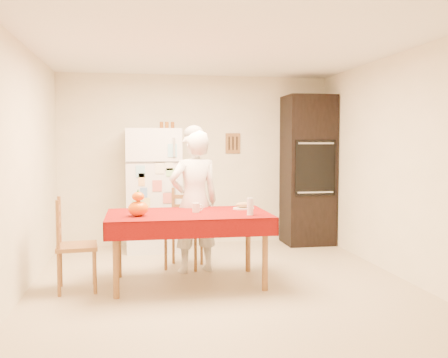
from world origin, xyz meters
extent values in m
plane|color=#CBB593|center=(0.00, 0.00, 0.00)|extent=(4.50, 4.50, 0.00)
cube|color=white|center=(0.00, 2.25, 1.25)|extent=(4.00, 0.02, 2.50)
cube|color=white|center=(0.00, -2.25, 1.25)|extent=(4.00, 0.02, 2.50)
cube|color=white|center=(-2.00, 0.00, 1.25)|extent=(0.02, 4.50, 2.50)
cube|color=white|center=(2.00, 0.00, 1.25)|extent=(0.02, 4.50, 2.50)
cube|color=white|center=(0.00, 0.00, 2.50)|extent=(4.00, 4.50, 0.02)
cube|color=brown|center=(0.55, 2.23, 1.50)|extent=(0.22, 0.02, 0.30)
cube|color=white|center=(-0.65, 1.88, 0.85)|extent=(0.75, 0.70, 1.70)
cube|color=silver|center=(-0.39, 1.51, 1.45)|extent=(0.03, 0.03, 0.25)
cube|color=silver|center=(-0.39, 1.51, 0.70)|extent=(0.03, 0.03, 0.60)
cube|color=black|center=(1.63, 1.93, 1.10)|extent=(0.70, 0.60, 2.20)
cube|color=black|center=(1.63, 1.62, 1.15)|extent=(0.59, 0.02, 0.80)
cylinder|color=brown|center=(-1.09, -0.31, 0.35)|extent=(0.06, 0.06, 0.71)
cylinder|color=brown|center=(-1.09, 0.47, 0.35)|extent=(0.06, 0.06, 0.71)
cylinder|color=brown|center=(0.39, -0.31, 0.35)|extent=(0.06, 0.06, 0.71)
cylinder|color=brown|center=(0.39, 0.47, 0.35)|extent=(0.06, 0.06, 0.71)
cube|color=brown|center=(-0.35, 0.08, 0.73)|extent=(1.60, 0.90, 0.04)
cube|color=#560405|center=(-0.35, 0.08, 0.76)|extent=(1.70, 1.00, 0.01)
cylinder|color=brown|center=(-0.56, 0.69, 0.21)|extent=(0.04, 0.04, 0.43)
cylinder|color=brown|center=(-0.44, 1.01, 0.21)|extent=(0.04, 0.04, 0.43)
cylinder|color=brown|center=(-0.22, 0.57, 0.21)|extent=(0.04, 0.04, 0.43)
cylinder|color=brown|center=(-0.10, 0.89, 0.21)|extent=(0.04, 0.04, 0.43)
cube|color=brown|center=(-0.33, 0.79, 0.45)|extent=(0.53, 0.52, 0.04)
cube|color=brown|center=(-0.27, 0.95, 0.70)|extent=(0.35, 0.15, 0.50)
cylinder|color=brown|center=(-1.31, -0.12, 0.21)|extent=(0.04, 0.04, 0.43)
cylinder|color=brown|center=(-1.64, -0.15, 0.21)|extent=(0.04, 0.04, 0.43)
cylinder|color=brown|center=(-1.34, 0.24, 0.21)|extent=(0.04, 0.04, 0.43)
cylinder|color=brown|center=(-1.68, 0.21, 0.21)|extent=(0.04, 0.04, 0.43)
cube|color=brown|center=(-1.49, 0.04, 0.45)|extent=(0.44, 0.46, 0.04)
cube|color=brown|center=(-1.66, 0.03, 0.70)|extent=(0.07, 0.36, 0.50)
imported|color=white|center=(-0.23, 0.57, 0.82)|extent=(0.68, 0.52, 1.65)
cylinder|color=white|center=(-0.26, 0.11, 0.81)|extent=(0.08, 0.08, 0.10)
ellipsoid|color=#C94D04|center=(-0.87, -0.06, 0.84)|extent=(0.20, 0.20, 0.15)
ellipsoid|color=#CF5A04|center=(-0.87, -0.06, 0.96)|extent=(0.12, 0.12, 0.09)
cylinder|color=white|center=(0.26, -0.19, 0.85)|extent=(0.07, 0.07, 0.18)
cylinder|color=white|center=(0.29, 0.26, 0.77)|extent=(0.24, 0.24, 0.02)
ellipsoid|color=#A37B50|center=(0.29, 0.26, 0.81)|extent=(0.18, 0.10, 0.06)
cylinder|color=brown|center=(-0.53, 1.93, 1.75)|extent=(0.05, 0.05, 0.10)
cylinder|color=#99571B|center=(-0.45, 1.93, 1.75)|extent=(0.05, 0.05, 0.10)
cylinder|color=brown|center=(-0.37, 1.93, 1.75)|extent=(0.05, 0.05, 0.10)
camera|label=1|loc=(-0.89, -5.14, 1.49)|focal=40.00mm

